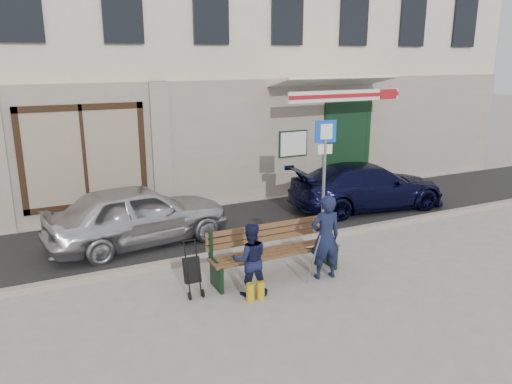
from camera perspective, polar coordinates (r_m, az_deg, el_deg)
ground at (r=9.10m, az=6.83°, el=-9.44°), size 80.00×80.00×0.00m
asphalt_lane at (r=11.63m, az=-1.38°, el=-3.68°), size 60.00×3.20×0.01m
curb at (r=10.26m, az=2.33°, el=-6.02°), size 60.00×0.18×0.12m
building at (r=16.07m, az=-9.87°, el=19.34°), size 20.00×8.27×10.00m
car_silver at (r=10.54m, az=-13.31°, el=-2.51°), size 3.91×1.98×1.27m
car_navy at (r=12.99m, az=12.63°, el=0.67°), size 4.21×2.09×1.17m
parking_sign at (r=10.59m, az=7.85°, el=3.60°), size 0.46×0.12×2.51m
bench at (r=8.83m, az=1.96°, el=-6.88°), size 2.40×1.17×0.98m
man at (r=8.76m, az=7.93°, el=-5.14°), size 0.59×0.43×1.51m
woman at (r=8.13m, az=-0.68°, el=-7.72°), size 0.70×0.60×1.22m
stroller at (r=8.28m, az=-7.32°, el=-8.99°), size 0.26×0.38×0.90m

